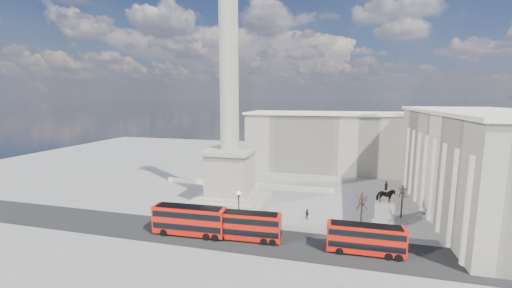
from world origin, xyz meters
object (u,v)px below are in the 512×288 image
at_px(red_bus_b, 246,226).
at_px(pedestrian_crossing, 307,214).
at_px(pedestrian_walking, 397,239).
at_px(red_bus_c, 366,239).
at_px(victorian_lamp, 239,209).
at_px(equestrian_statue, 385,210).
at_px(pedestrian_standing, 381,231).
at_px(nelsons_column, 230,138).
at_px(red_bus_a, 190,220).

relative_size(red_bus_b, pedestrian_crossing, 5.84).
relative_size(red_bus_b, pedestrian_walking, 6.07).
relative_size(red_bus_c, pedestrian_crossing, 5.57).
xyz_separation_m(red_bus_b, victorian_lamp, (-1.50, 1.28, 1.86)).
bearing_deg(red_bus_b, equestrian_statue, 24.76).
bearing_deg(pedestrian_standing, victorian_lamp, -16.33).
relative_size(nelsons_column, red_bus_c, 4.95).
distance_m(pedestrian_standing, pedestrian_crossing, 12.12).
relative_size(red_bus_a, victorian_lamp, 1.63).
bearing_deg(victorian_lamp, pedestrian_standing, 12.90).
distance_m(nelsons_column, pedestrian_standing, 30.95).
distance_m(red_bus_c, equestrian_statue, 11.43).
relative_size(red_bus_a, equestrian_statue, 1.52).
bearing_deg(nelsons_column, equestrian_statue, -8.97).
relative_size(equestrian_statue, pedestrian_standing, 4.00).
distance_m(red_bus_b, pedestrian_crossing, 13.06).
relative_size(nelsons_column, red_bus_b, 4.73).
bearing_deg(equestrian_statue, pedestrian_standing, -102.93).
xyz_separation_m(victorian_lamp, pedestrian_crossing, (9.45, 9.00, -3.18)).
height_order(victorian_lamp, pedestrian_standing, victorian_lamp).
distance_m(red_bus_c, pedestrian_crossing, 13.52).
xyz_separation_m(red_bus_c, pedestrian_standing, (2.65, 6.04, -1.21)).
bearing_deg(red_bus_c, victorian_lamp, 175.24).
distance_m(equestrian_statue, pedestrian_walking, 7.30).
relative_size(nelsons_column, pedestrian_crossing, 27.59).
bearing_deg(pedestrian_standing, equestrian_statue, -132.16).
xyz_separation_m(pedestrian_walking, pedestrian_crossing, (-13.25, 6.53, 0.03)).
xyz_separation_m(nelsons_column, pedestrian_standing, (27.02, -9.20, -11.99)).
xyz_separation_m(equestrian_statue, pedestrian_crossing, (-12.45, -0.53, -1.63)).
bearing_deg(pedestrian_crossing, red_bus_b, 107.78).
distance_m(nelsons_column, equestrian_statue, 30.29).
bearing_deg(equestrian_statue, nelsons_column, 171.03).
xyz_separation_m(nelsons_column, red_bus_a, (-1.00, -15.80, -10.54)).
bearing_deg(pedestrian_standing, nelsons_column, -48.03).
xyz_separation_m(red_bus_c, victorian_lamp, (-18.16, 1.27, 1.95)).
relative_size(nelsons_column, pedestrian_walking, 28.70).
bearing_deg(pedestrian_standing, red_bus_b, -11.86).
xyz_separation_m(red_bus_a, equestrian_statue, (29.11, 11.36, 0.16)).
distance_m(nelsons_column, red_bus_a, 19.01).
distance_m(victorian_lamp, pedestrian_standing, 21.58).
relative_size(nelsons_column, red_bus_a, 4.42).
distance_m(red_bus_c, pedestrian_walking, 6.02).
xyz_separation_m(nelsons_column, equestrian_statue, (28.11, -4.44, -10.38)).
xyz_separation_m(nelsons_column, red_bus_b, (7.71, -15.24, -10.70)).
bearing_deg(red_bus_b, pedestrian_crossing, 49.10).
xyz_separation_m(red_bus_c, equestrian_statue, (3.74, 10.80, 0.40)).
xyz_separation_m(victorian_lamp, pedestrian_standing, (20.81, 4.77, -3.15)).
bearing_deg(pedestrian_walking, red_bus_b, 166.03).
distance_m(nelsons_column, pedestrian_crossing, 20.35).
bearing_deg(pedestrian_crossing, victorian_lamp, 99.11).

